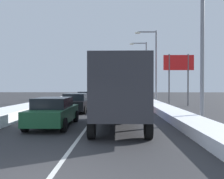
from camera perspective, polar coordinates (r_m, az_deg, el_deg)
ground_plane at (r=18.84m, az=-3.46°, el=-5.57°), size 120.00×120.00×0.00m
lane_stripe_between_right_lane_and_center_lane at (r=22.38m, az=-2.71°, el=-4.54°), size 0.14×39.33×0.01m
snow_bank_right_shoulder at (r=22.62m, az=10.84°, el=-3.89°), size 1.62×39.33×0.49m
snow_bank_left_shoulder at (r=23.33m, az=-15.84°, el=-3.57°), size 2.18×39.33×0.65m
box_truck_right_lane_nearest at (r=11.58m, az=1.80°, el=-0.17°), size 2.53×7.20×3.36m
sedan_maroon_right_lane_second at (r=19.73m, az=2.29°, el=-3.05°), size 2.00×4.50×1.51m
suv_charcoal_right_lane_third at (r=26.70m, az=1.98°, el=-1.49°), size 2.16×4.90×1.67m
sedan_green_center_lane_nearest at (r=12.51m, az=-14.20°, el=-5.34°), size 2.00×4.50×1.51m
sedan_black_center_lane_second at (r=18.96m, az=-8.87°, el=-3.22°), size 2.00×4.50×1.51m
sedan_silver_center_lane_third at (r=25.28m, az=-6.18°, el=-2.20°), size 2.00×4.50×1.51m
traffic_light_gantry at (r=40.18m, az=2.72°, el=4.26°), size 7.54×0.47×6.20m
street_lamp_right_near at (r=14.25m, az=19.90°, el=11.00°), size 2.66×0.36×7.68m
street_lamp_right_mid at (r=28.09m, az=10.13°, el=7.07°), size 2.66×0.36×8.68m
street_lamp_right_far at (r=35.11m, az=7.89°, el=5.81°), size 2.66×0.36×8.66m
roadside_sign_right at (r=25.63m, az=16.09°, el=5.09°), size 3.20×0.16×5.50m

